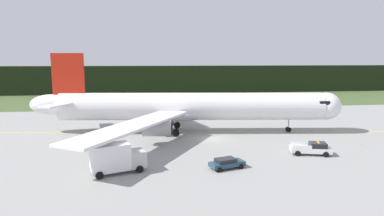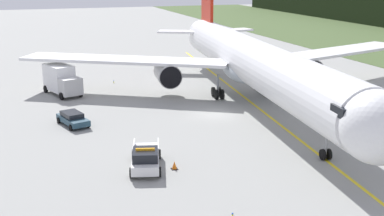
% 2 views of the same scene
% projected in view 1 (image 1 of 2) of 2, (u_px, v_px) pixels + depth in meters
% --- Properties ---
extents(ground, '(320.00, 320.00, 0.00)m').
position_uv_depth(ground, '(211.00, 139.00, 54.50)').
color(ground, gray).
extents(grass_verge, '(320.00, 38.44, 0.04)m').
position_uv_depth(grass_verge, '(182.00, 100.00, 106.73)').
color(grass_verge, '#43572E').
rests_on(grass_verge, ground).
extents(distant_tree_line, '(288.00, 5.88, 10.69)m').
position_uv_depth(distant_tree_line, '(176.00, 79.00, 127.03)').
color(distant_tree_line, black).
rests_on(distant_tree_line, ground).
extents(taxiway_centerline_main, '(75.81, 8.88, 0.01)m').
position_uv_depth(taxiway_centerline_main, '(191.00, 132.00, 59.64)').
color(taxiway_centerline_main, yellow).
rests_on(taxiway_centerline_main, ground).
extents(airliner, '(57.04, 52.59, 14.45)m').
position_uv_depth(airliner, '(187.00, 107.00, 58.91)').
color(airliner, white).
rests_on(airliner, ground).
extents(ops_pickup_truck, '(5.86, 3.40, 1.94)m').
position_uv_depth(ops_pickup_truck, '(312.00, 148.00, 45.48)').
color(ops_pickup_truck, silver).
rests_on(ops_pickup_truck, ground).
extents(catering_truck, '(6.75, 4.43, 3.75)m').
position_uv_depth(catering_truck, '(116.00, 158.00, 38.03)').
color(catering_truck, '#B8B8B7').
rests_on(catering_truck, ground).
extents(staff_car, '(4.69, 2.98, 1.30)m').
position_uv_depth(staff_car, '(227.00, 163.00, 39.79)').
color(staff_car, '#213E4E').
rests_on(staff_car, ground).
extents(apron_cone, '(0.50, 0.50, 0.63)m').
position_uv_depth(apron_cone, '(310.00, 148.00, 47.69)').
color(apron_cone, black).
rests_on(apron_cone, ground).
extents(taxiway_edge_light_east, '(0.12, 0.12, 0.48)m').
position_uv_depth(taxiway_edge_light_east, '(362.00, 145.00, 49.81)').
color(taxiway_edge_light_east, yellow).
rests_on(taxiway_edge_light_east, ground).
extents(taxiway_edge_light_west, '(0.12, 0.12, 0.36)m').
position_uv_depth(taxiway_edge_light_west, '(89.00, 155.00, 44.73)').
color(taxiway_edge_light_west, yellow).
rests_on(taxiway_edge_light_west, ground).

